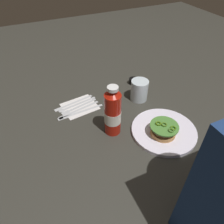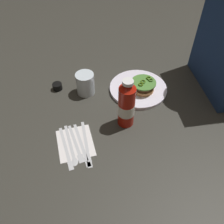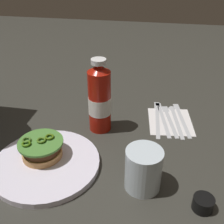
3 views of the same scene
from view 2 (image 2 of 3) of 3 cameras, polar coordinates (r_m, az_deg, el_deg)
ground_plane at (r=1.06m, az=0.59°, el=1.22°), size 3.00×3.00×0.00m
dinner_plate at (r=1.15m, az=6.19°, el=5.53°), size 0.27×0.27×0.02m
burger_sandwich at (r=1.12m, az=7.40°, el=6.18°), size 0.11×0.11×0.05m
ketchup_bottle at (r=0.93m, az=3.45°, el=1.60°), size 0.07×0.07×0.22m
water_glass at (r=1.11m, az=-6.33°, el=6.70°), size 0.08×0.08×0.10m
condiment_cup at (r=1.17m, az=-12.78°, el=5.91°), size 0.04×0.04×0.03m
napkin at (r=0.95m, az=-8.66°, el=-7.20°), size 0.17×0.15×0.00m
table_knife at (r=0.93m, az=-10.76°, el=-8.78°), size 0.20×0.05×0.00m
spoon_utensil at (r=0.93m, az=-9.51°, el=-8.75°), size 0.19×0.05×0.00m
fork_utensil at (r=0.94m, az=-8.37°, el=-7.95°), size 0.18×0.06×0.00m
steak_knife at (r=0.93m, az=-7.05°, el=-8.08°), size 0.21×0.06×0.00m
butter_knife at (r=0.93m, az=-6.05°, el=-7.92°), size 0.22×0.03×0.00m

